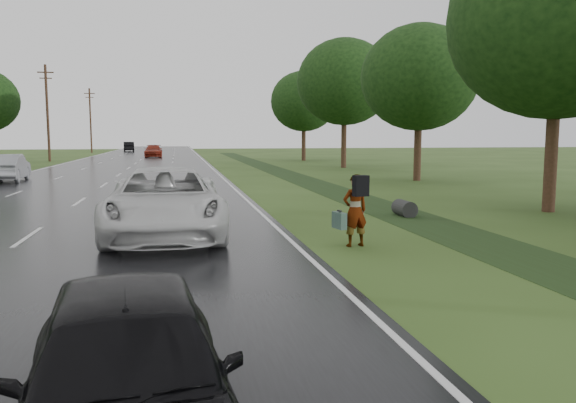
# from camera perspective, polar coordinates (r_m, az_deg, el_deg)

# --- Properties ---
(road) EXTENTS (14.00, 180.00, 0.04)m
(road) POSITION_cam_1_polar(r_m,az_deg,el_deg) (53.00, -15.47, 3.57)
(road) COLOR black
(road) RESTS_ON ground
(edge_stripe_east) EXTENTS (0.12, 180.00, 0.01)m
(edge_stripe_east) POSITION_cam_1_polar(r_m,az_deg,el_deg) (52.92, -8.15, 3.76)
(edge_stripe_east) COLOR silver
(edge_stripe_east) RESTS_ON road
(edge_stripe_west) EXTENTS (0.12, 180.00, 0.01)m
(edge_stripe_west) POSITION_cam_1_polar(r_m,az_deg,el_deg) (53.92, -22.65, 3.37)
(edge_stripe_west) COLOR silver
(edge_stripe_west) RESTS_ON road
(center_line) EXTENTS (0.12, 180.00, 0.01)m
(center_line) POSITION_cam_1_polar(r_m,az_deg,el_deg) (53.00, -15.47, 3.59)
(center_line) COLOR silver
(center_line) RESTS_ON road
(drainage_ditch) EXTENTS (2.20, 120.00, 0.56)m
(drainage_ditch) POSITION_cam_1_polar(r_m,az_deg,el_deg) (27.68, 4.72, 1.14)
(drainage_ditch) COLOR #1F3113
(drainage_ditch) RESTS_ON ground
(utility_pole_far) EXTENTS (1.60, 0.26, 10.00)m
(utility_pole_far) POSITION_cam_1_polar(r_m,az_deg,el_deg) (64.19, -23.25, 8.40)
(utility_pole_far) COLOR #382317
(utility_pole_far) RESTS_ON ground
(utility_pole_distant) EXTENTS (1.60, 0.26, 10.00)m
(utility_pole_distant) POSITION_cam_1_polar(r_m,az_deg,el_deg) (93.74, -19.43, 7.87)
(utility_pole_distant) COLOR #382317
(utility_pole_distant) RESTS_ON ground
(tree_east_b) EXTENTS (7.60, 7.60, 10.11)m
(tree_east_b) POSITION_cam_1_polar(r_m,az_deg,el_deg) (22.41, 25.79, 16.25)
(tree_east_b) COLOR #382317
(tree_east_b) RESTS_ON ground
(tree_east_c) EXTENTS (7.00, 7.00, 9.29)m
(tree_east_c) POSITION_cam_1_polar(r_m,az_deg,el_deg) (35.00, 13.22, 12.15)
(tree_east_c) COLOR #382317
(tree_east_c) RESTS_ON ground
(tree_east_d) EXTENTS (8.00, 8.00, 10.76)m
(tree_east_d) POSITION_cam_1_polar(r_m,az_deg,el_deg) (48.04, 5.76, 11.99)
(tree_east_d) COLOR #382317
(tree_east_d) RESTS_ON ground
(tree_east_f) EXTENTS (7.20, 7.20, 9.62)m
(tree_east_f) POSITION_cam_1_polar(r_m,az_deg,el_deg) (61.41, 1.62, 10.13)
(tree_east_f) COLOR #382317
(tree_east_f) RESTS_ON ground
(pedestrian) EXTENTS (0.88, 0.68, 1.79)m
(pedestrian) POSITION_cam_1_polar(r_m,az_deg,el_deg) (13.83, 6.77, -0.81)
(pedestrian) COLOR #A5998C
(pedestrian) RESTS_ON ground
(white_pickup) EXTENTS (3.03, 6.56, 1.82)m
(white_pickup) POSITION_cam_1_polar(r_m,az_deg,el_deg) (15.38, -12.39, -0.05)
(white_pickup) COLOR silver
(white_pickup) RESTS_ON road
(dark_sedan) EXTENTS (2.15, 4.47, 1.47)m
(dark_sedan) POSITION_cam_1_polar(r_m,az_deg,el_deg) (5.03, -15.98, -16.32)
(dark_sedan) COLOR black
(dark_sedan) RESTS_ON road
(silver_sedan) EXTENTS (2.04, 4.97, 1.60)m
(silver_sedan) POSITION_cam_1_polar(r_m,az_deg,el_deg) (36.82, -26.55, 3.09)
(silver_sedan) COLOR #93959B
(silver_sedan) RESTS_ON road
(far_car_red) EXTENTS (2.19, 5.24, 1.51)m
(far_car_red) POSITION_cam_1_polar(r_m,az_deg,el_deg) (72.19, -13.51, 5.02)
(far_car_red) COLOR maroon
(far_car_red) RESTS_ON road
(far_car_dark) EXTENTS (2.11, 5.00, 1.61)m
(far_car_dark) POSITION_cam_1_polar(r_m,az_deg,el_deg) (99.15, -15.86, 5.39)
(far_car_dark) COLOR black
(far_car_dark) RESTS_ON road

